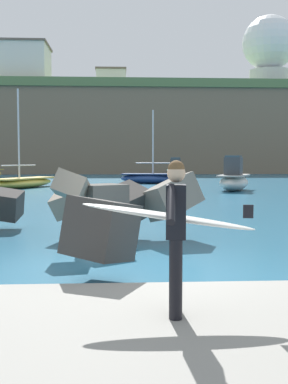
# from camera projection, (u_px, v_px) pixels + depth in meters

# --- Properties ---
(ground_plane) EXTENTS (400.00, 400.00, 0.00)m
(ground_plane) POSITION_uv_depth(u_px,v_px,m) (137.00, 270.00, 8.71)
(ground_plane) COLOR #235B7A
(walkway_path) EXTENTS (48.00, 4.40, 0.24)m
(walkway_path) POSITION_uv_depth(u_px,v_px,m) (153.00, 352.00, 4.72)
(walkway_path) COLOR gray
(walkway_path) RESTS_ON ground
(breakwater_jetty) EXTENTS (31.28, 8.01, 2.30)m
(breakwater_jetty) POSITION_uv_depth(u_px,v_px,m) (37.00, 205.00, 10.21)
(breakwater_jetty) COLOR #3D3A38
(breakwater_jetty) RESTS_ON ground
(surfer_with_board) EXTENTS (2.12, 1.28, 1.78)m
(surfer_with_board) POSITION_uv_depth(u_px,v_px,m) (173.00, 224.00, 5.49)
(surfer_with_board) COLOR black
(surfer_with_board) RESTS_ON walkway_path
(boat_near_right) EXTENTS (4.40, 6.17, 6.92)m
(boat_near_right) POSITION_uv_depth(u_px,v_px,m) (24.00, 182.00, 33.78)
(boat_near_right) COLOR #EAC64C
(boat_near_right) RESTS_ON ground
(boat_mid_left) EXTENTS (5.03, 2.71, 6.13)m
(boat_mid_left) POSITION_uv_depth(u_px,v_px,m) (149.00, 178.00, 39.98)
(boat_mid_left) COLOR navy
(boat_mid_left) RESTS_ON ground
(boat_mid_centre) EXTENTS (3.25, 4.64, 2.27)m
(boat_mid_centre) POSITION_uv_depth(u_px,v_px,m) (234.00, 179.00, 30.71)
(boat_mid_centre) COLOR beige
(boat_mid_centre) RESTS_ON ground
(boat_mid_right) EXTENTS (2.39, 5.41, 2.22)m
(boat_mid_right) POSITION_uv_depth(u_px,v_px,m) (175.00, 173.00, 46.71)
(boat_mid_right) COLOR #1E6656
(boat_mid_right) RESTS_ON ground
(mooring_buoy_inner) EXTENTS (0.44, 0.44, 0.44)m
(mooring_buoy_inner) POSITION_uv_depth(u_px,v_px,m) (193.00, 190.00, 27.83)
(mooring_buoy_inner) COLOR yellow
(mooring_buoy_inner) RESTS_ON ground
(headland_bluff) EXTENTS (91.75, 31.68, 13.04)m
(headland_bluff) POSITION_uv_depth(u_px,v_px,m) (59.00, 132.00, 79.43)
(headland_bluff) COLOR #756651
(headland_bluff) RESTS_ON ground
(radar_dome) EXTENTS (8.40, 8.40, 11.36)m
(radar_dome) POSITION_uv_depth(u_px,v_px,m) (269.00, 49.00, 74.37)
(radar_dome) COLOR silver
(radar_dome) RESTS_ON headland_bluff
(station_building_west) EXTENTS (7.87, 7.61, 5.72)m
(station_building_west) POSITION_uv_depth(u_px,v_px,m) (22.00, 64.00, 69.45)
(station_building_west) COLOR silver
(station_building_west) RESTS_ON headland_bluff
(station_building_central) EXTENTS (5.19, 7.56, 4.37)m
(station_building_central) POSITION_uv_depth(u_px,v_px,m) (111.00, 83.00, 82.92)
(station_building_central) COLOR silver
(station_building_central) RESTS_ON headland_bluff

